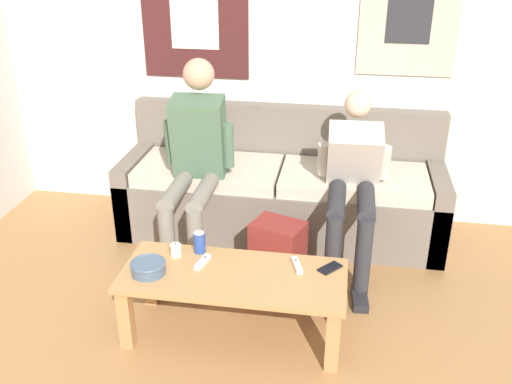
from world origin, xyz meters
TOP-DOWN VIEW (x-y plane):
  - wall_back at (-0.00, 2.83)m, footprint 10.00×0.07m
  - couch at (-0.17, 2.47)m, footprint 2.28×0.73m
  - coffee_table at (-0.27, 1.24)m, footprint 1.20×0.50m
  - person_seated_adult at (-0.69, 2.06)m, footprint 0.47×0.87m
  - person_seated_teen at (0.33, 2.08)m, footprint 0.47×0.91m
  - backpack at (-0.11, 1.78)m, footprint 0.37×0.33m
  - ceramic_bowl at (-0.72, 1.18)m, footprint 0.19×0.19m
  - pillar_candle at (-0.63, 1.37)m, footprint 0.06×0.06m
  - drink_can_blue at (-0.51, 1.43)m, footprint 0.07×0.07m
  - game_controller_near_left at (-0.46, 1.31)m, footprint 0.06×0.15m
  - game_controller_near_right at (0.05, 1.36)m, footprint 0.08×0.15m
  - cell_phone at (0.23, 1.37)m, footprint 0.14×0.15m

SIDE VIEW (x-z plane):
  - backpack at x=-0.11m, z-range -0.01..0.41m
  - couch at x=-0.17m, z-range -0.13..0.74m
  - coffee_table at x=-0.27m, z-range 0.13..0.51m
  - cell_phone at x=0.23m, z-range 0.39..0.40m
  - game_controller_near_left at x=-0.46m, z-range 0.39..0.42m
  - game_controller_near_right at x=0.05m, z-range 0.39..0.42m
  - pillar_candle at x=-0.63m, z-range 0.38..0.47m
  - ceramic_bowl at x=-0.72m, z-range 0.39..0.46m
  - drink_can_blue at x=-0.51m, z-range 0.39..0.51m
  - person_seated_teen at x=0.33m, z-range 0.06..1.17m
  - person_seated_adult at x=-0.69m, z-range 0.06..1.36m
  - wall_back at x=0.00m, z-range 0.00..2.55m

